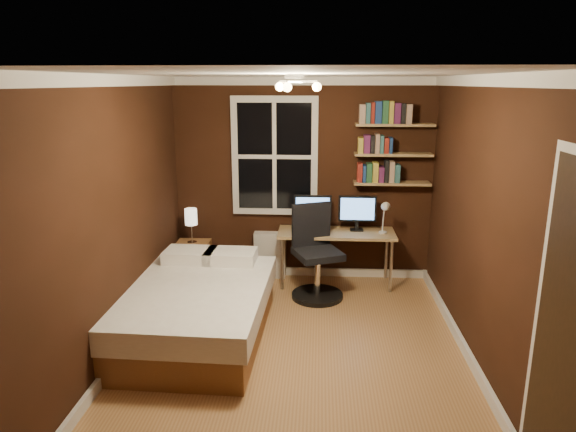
# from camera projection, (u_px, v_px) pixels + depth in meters

# --- Properties ---
(floor) EXTENTS (4.20, 4.20, 0.00)m
(floor) POSITION_uv_depth(u_px,v_px,m) (294.00, 357.00, 4.68)
(floor) COLOR #906039
(floor) RESTS_ON ground
(wall_back) EXTENTS (3.20, 0.04, 2.50)m
(wall_back) POSITION_uv_depth(u_px,v_px,m) (303.00, 180.00, 6.40)
(wall_back) COLOR black
(wall_back) RESTS_ON ground
(wall_left) EXTENTS (0.04, 4.20, 2.50)m
(wall_left) POSITION_uv_depth(u_px,v_px,m) (111.00, 223.00, 4.46)
(wall_left) COLOR black
(wall_left) RESTS_ON ground
(wall_right) EXTENTS (0.04, 4.20, 2.50)m
(wall_right) POSITION_uv_depth(u_px,v_px,m) (486.00, 229.00, 4.27)
(wall_right) COLOR black
(wall_right) RESTS_ON ground
(ceiling) EXTENTS (3.20, 4.20, 0.02)m
(ceiling) POSITION_uv_depth(u_px,v_px,m) (295.00, 74.00, 4.05)
(ceiling) COLOR white
(ceiling) RESTS_ON wall_back
(window) EXTENTS (1.06, 0.06, 1.46)m
(window) POSITION_uv_depth(u_px,v_px,m) (275.00, 156.00, 6.31)
(window) COLOR silver
(window) RESTS_ON wall_back
(door) EXTENTS (0.03, 0.82, 2.05)m
(door) POSITION_uv_depth(u_px,v_px,m) (568.00, 345.00, 2.83)
(door) COLOR black
(door) RESTS_ON ground
(ceiling_fixture) EXTENTS (0.44, 0.44, 0.18)m
(ceiling_fixture) POSITION_uv_depth(u_px,v_px,m) (295.00, 87.00, 3.98)
(ceiling_fixture) COLOR beige
(ceiling_fixture) RESTS_ON ceiling
(bookshelf_lower) EXTENTS (0.92, 0.22, 0.03)m
(bookshelf_lower) POSITION_uv_depth(u_px,v_px,m) (392.00, 183.00, 6.22)
(bookshelf_lower) COLOR #9A7B4B
(bookshelf_lower) RESTS_ON wall_back
(books_row_lower) EXTENTS (0.48, 0.16, 0.23)m
(books_row_lower) POSITION_uv_depth(u_px,v_px,m) (392.00, 173.00, 6.18)
(books_row_lower) COLOR maroon
(books_row_lower) RESTS_ON bookshelf_lower
(bookshelf_middle) EXTENTS (0.92, 0.22, 0.03)m
(bookshelf_middle) POSITION_uv_depth(u_px,v_px,m) (393.00, 154.00, 6.13)
(bookshelf_middle) COLOR #9A7B4B
(bookshelf_middle) RESTS_ON wall_back
(books_row_middle) EXTENTS (0.42, 0.16, 0.23)m
(books_row_middle) POSITION_uv_depth(u_px,v_px,m) (394.00, 143.00, 6.10)
(books_row_middle) COLOR navy
(books_row_middle) RESTS_ON bookshelf_middle
(bookshelf_upper) EXTENTS (0.92, 0.22, 0.03)m
(bookshelf_upper) POSITION_uv_depth(u_px,v_px,m) (395.00, 125.00, 6.04)
(bookshelf_upper) COLOR #9A7B4B
(bookshelf_upper) RESTS_ON wall_back
(books_row_upper) EXTENTS (0.54, 0.16, 0.23)m
(books_row_upper) POSITION_uv_depth(u_px,v_px,m) (395.00, 114.00, 6.01)
(books_row_upper) COLOR #255835
(books_row_upper) RESTS_ON bookshelf_upper
(bed) EXTENTS (1.46, 1.98, 0.66)m
(bed) POSITION_uv_depth(u_px,v_px,m) (194.00, 309.00, 5.01)
(bed) COLOR brown
(bed) RESTS_ON ground
(nightstand) EXTENTS (0.42, 0.42, 0.51)m
(nightstand) POSITION_uv_depth(u_px,v_px,m) (193.00, 262.00, 6.41)
(nightstand) COLOR brown
(nightstand) RESTS_ON ground
(bedside_lamp) EXTENTS (0.15, 0.15, 0.44)m
(bedside_lamp) POSITION_uv_depth(u_px,v_px,m) (191.00, 226.00, 6.29)
(bedside_lamp) COLOR white
(bedside_lamp) RESTS_ON nightstand
(radiator) EXTENTS (0.40, 0.14, 0.59)m
(radiator) POSITION_uv_depth(u_px,v_px,m) (270.00, 255.00, 6.56)
(radiator) COLOR silver
(radiator) RESTS_ON ground
(desk) EXTENTS (1.42, 0.53, 0.67)m
(desk) POSITION_uv_depth(u_px,v_px,m) (336.00, 237.00, 6.26)
(desk) COLOR #9A7B4B
(desk) RESTS_ON ground
(monitor_left) EXTENTS (0.46, 0.12, 0.43)m
(monitor_left) POSITION_uv_depth(u_px,v_px,m) (313.00, 213.00, 6.27)
(monitor_left) COLOR black
(monitor_left) RESTS_ON desk
(monitor_right) EXTENTS (0.46, 0.12, 0.43)m
(monitor_right) POSITION_uv_depth(u_px,v_px,m) (357.00, 213.00, 6.24)
(monitor_right) COLOR black
(monitor_right) RESTS_ON desk
(desk_lamp) EXTENTS (0.14, 0.32, 0.44)m
(desk_lamp) POSITION_uv_depth(u_px,v_px,m) (384.00, 217.00, 6.05)
(desk_lamp) COLOR silver
(desk_lamp) RESTS_ON desk
(office_chair) EXTENTS (0.64, 0.64, 1.08)m
(office_chair) POSITION_uv_depth(u_px,v_px,m) (316.00, 262.00, 5.93)
(office_chair) COLOR black
(office_chair) RESTS_ON ground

